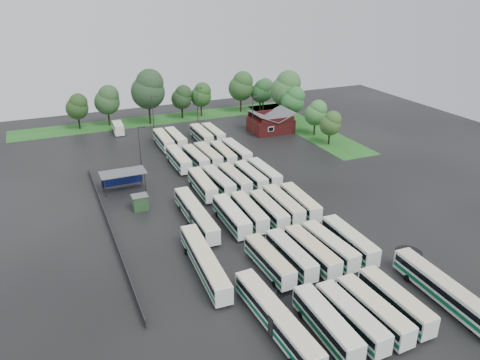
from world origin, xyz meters
name	(u,v)px	position (x,y,z in m)	size (l,w,h in m)	color
ground	(259,224)	(0.00, 0.00, 0.00)	(160.00, 160.00, 0.00)	black
brick_building	(271,124)	(24.00, 42.77, 1.87)	(10.07, 8.60, 5.39)	maroon
wash_shed	(123,174)	(-17.20, 22.02, 2.99)	(8.20, 4.20, 3.58)	#2D2D30
utility_hut	(140,202)	(-16.20, 12.60, 1.32)	(2.70, 2.20, 2.62)	#224524
grass_strip_north	(164,119)	(2.00, 64.80, 0.01)	(80.00, 10.00, 0.01)	#1E5B1A
grass_strip_east	(304,127)	(34.00, 42.80, 0.01)	(10.00, 50.00, 0.01)	#1E5B1A
west_fence	(109,225)	(-22.20, 8.00, 0.60)	(0.10, 50.00, 1.20)	#2D2D30
bus_r0c0	(326,323)	(-4.29, -25.90, 1.70)	(2.59, 11.18, 3.10)	silver
bus_r0c1	(351,317)	(-1.18, -26.13, 1.66)	(2.64, 10.90, 3.02)	silver
bus_r0c2	(373,310)	(1.81, -26.18, 1.68)	(2.76, 11.07, 3.06)	silver
bus_r0c3	(395,301)	(5.22, -25.86, 1.69)	(2.46, 11.06, 3.07)	silver
bus_r1c0	(269,260)	(-4.41, -12.38, 1.63)	(2.53, 10.71, 2.97)	silver
bus_r1c1	(291,255)	(-1.08, -12.28, 1.63)	(2.44, 10.71, 2.97)	silver
bus_r1c2	(312,251)	(1.94, -12.74, 1.70)	(2.67, 11.16, 3.09)	silver
bus_r1c3	(329,245)	(5.00, -12.44, 1.68)	(2.89, 11.07, 3.05)	silver
bus_r1c4	(349,240)	(8.39, -12.44, 1.71)	(2.55, 11.23, 3.12)	silver
bus_r2c0	(231,216)	(-4.20, 1.21, 1.73)	(2.63, 11.33, 3.14)	silver
bus_r2c1	(249,212)	(-1.02, 1.46, 1.67)	(2.67, 11.01, 3.04)	silver
bus_r2c2	(269,210)	(2.20, 0.88, 1.64)	(2.49, 10.78, 2.99)	silver
bus_r2c3	(283,204)	(5.17, 1.46, 1.72)	(2.61, 11.28, 3.13)	silver
bus_r2c4	(300,202)	(8.31, 1.26, 1.68)	(2.83, 11.07, 3.05)	silver
bus_r3c0	(202,184)	(-4.32, 14.64, 1.69)	(2.68, 11.14, 3.08)	silver
bus_r3c1	(218,181)	(-1.16, 14.78, 1.68)	(2.75, 11.04, 3.05)	silver
bus_r3c2	(234,179)	(2.01, 14.65, 1.67)	(2.62, 10.98, 3.04)	silver
bus_r3c3	(250,176)	(5.38, 14.77, 1.63)	(2.44, 10.71, 2.97)	silver
bus_r3c4	(264,173)	(8.42, 15.08, 1.65)	(2.42, 10.82, 3.01)	silver
bus_r4c0	(178,159)	(-4.59, 28.74, 1.73)	(2.44, 11.30, 3.14)	silver
bus_r4c1	(195,158)	(-1.08, 28.24, 1.65)	(2.69, 10.84, 2.99)	silver
bus_r4c2	(208,155)	(1.82, 28.43, 1.69)	(2.65, 11.10, 3.07)	silver
bus_r4c3	(223,154)	(5.15, 28.21, 1.63)	(2.47, 10.72, 2.97)	silver
bus_r4c4	(236,151)	(8.21, 28.13, 1.72)	(2.59, 11.29, 3.13)	silver
bus_r5c0	(164,140)	(-4.24, 41.83, 1.71)	(2.57, 11.22, 3.11)	silver
bus_r5c1	(176,138)	(-1.22, 42.20, 1.67)	(2.43, 10.92, 3.03)	silver
bus_r5c3	(201,135)	(5.12, 42.17, 1.69)	(2.45, 11.07, 3.08)	silver
bus_r5c4	(213,133)	(8.22, 42.35, 1.63)	(2.37, 10.68, 2.97)	silver
artic_bus_west_a	(276,318)	(-8.95, -23.01, 1.68)	(2.93, 16.40, 3.03)	silver
artic_bus_west_b	(196,214)	(-9.15, 4.03, 1.69)	(2.52, 16.46, 3.05)	silver
artic_bus_west_c	(205,261)	(-12.41, -9.23, 1.69)	(3.13, 16.52, 3.05)	silver
artic_bus_east	(445,291)	(11.96, -26.83, 1.67)	(2.87, 16.29, 3.01)	silver
minibus	(118,128)	(-11.97, 56.71, 1.48)	(2.56, 6.19, 2.66)	white
tree_north_0	(78,106)	(-20.36, 64.44, 6.01)	(5.65, 5.65, 9.35)	black
tree_north_1	(108,100)	(-12.73, 64.40, 6.99)	(6.56, 6.56, 10.87)	black
tree_north_2	(149,89)	(-2.37, 61.77, 9.43)	(8.85, 8.85, 14.66)	black
tree_north_3	(182,97)	(7.13, 63.45, 6.00)	(5.64, 5.64, 9.34)	black
tree_north_4	(201,94)	(12.71, 63.40, 6.20)	(5.82, 5.82, 9.63)	#352111
tree_north_5	(242,86)	(24.87, 63.20, 7.61)	(7.14, 7.14, 11.82)	black
tree_north_6	(264,90)	(31.43, 61.91, 6.13)	(5.76, 5.76, 9.54)	black
tree_east_0	(331,123)	(32.13, 28.17, 5.23)	(4.91, 4.91, 8.13)	black
tree_east_1	(316,113)	(32.78, 35.64, 5.76)	(5.41, 5.41, 8.95)	black
tree_east_2	(294,100)	(32.44, 46.30, 6.55)	(6.15, 6.15, 10.18)	black
tree_east_3	(287,88)	(32.71, 50.79, 8.74)	(8.20, 8.20, 13.59)	black
tree_east_4	(261,91)	(30.24, 61.37, 6.02)	(5.65, 5.65, 9.36)	black
lamp_post_ne	(253,113)	(18.31, 41.23, 5.73)	(1.52, 0.30, 9.87)	#2D2D30
lamp_post_nw	(141,149)	(-12.82, 25.44, 6.14)	(1.63, 0.32, 10.57)	#2D2D30
lamp_post_back_w	(153,111)	(-3.20, 54.64, 5.35)	(1.42, 0.28, 9.22)	#2D2D30
lamp_post_back_e	(198,104)	(8.76, 54.91, 5.90)	(1.57, 0.30, 10.17)	#2D2D30
puddle_0	(296,296)	(-3.82, -18.64, 0.00)	(4.99, 4.99, 0.01)	black
puddle_1	(390,288)	(8.00, -21.99, 0.00)	(2.68, 2.68, 0.01)	black
puddle_2	(199,229)	(-9.38, 2.21, 0.00)	(5.35, 5.35, 0.01)	black
puddle_3	(284,220)	(4.42, -0.54, 0.00)	(3.73, 3.73, 0.01)	black
puddle_4	(409,252)	(16.11, -16.31, 0.00)	(3.87, 3.87, 0.01)	black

